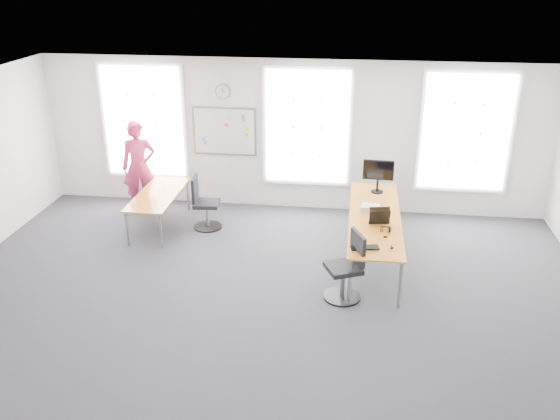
# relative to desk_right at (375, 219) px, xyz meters

# --- Properties ---
(floor) EXTENTS (10.00, 10.00, 0.00)m
(floor) POSITION_rel_desk_right_xyz_m (-1.63, -1.91, -0.72)
(floor) COLOR #28272D
(floor) RESTS_ON ground
(ceiling) EXTENTS (10.00, 10.00, 0.00)m
(ceiling) POSITION_rel_desk_right_xyz_m (-1.63, -1.91, 2.28)
(ceiling) COLOR white
(ceiling) RESTS_ON ground
(wall_back) EXTENTS (10.00, 0.00, 10.00)m
(wall_back) POSITION_rel_desk_right_xyz_m (-1.63, 2.09, 0.78)
(wall_back) COLOR white
(wall_back) RESTS_ON ground
(window_left) EXTENTS (1.60, 0.06, 2.20)m
(window_left) POSITION_rel_desk_right_xyz_m (-4.63, 2.06, 0.98)
(window_left) COLOR silver
(window_left) RESTS_ON wall_back
(window_mid) EXTENTS (1.60, 0.06, 2.20)m
(window_mid) POSITION_rel_desk_right_xyz_m (-1.33, 2.06, 0.98)
(window_mid) COLOR silver
(window_mid) RESTS_ON wall_back
(window_right) EXTENTS (1.60, 0.06, 2.20)m
(window_right) POSITION_rel_desk_right_xyz_m (1.67, 2.06, 0.98)
(window_right) COLOR silver
(window_right) RESTS_ON wall_back
(desk_right) EXTENTS (0.85, 3.17, 0.77)m
(desk_right) POSITION_rel_desk_right_xyz_m (0.00, 0.00, 0.00)
(desk_right) COLOR #CC6616
(desk_right) RESTS_ON ground
(desk_left) EXTENTS (0.74, 1.85, 0.67)m
(desk_left) POSITION_rel_desk_right_xyz_m (-4.00, 0.76, -0.10)
(desk_left) COLOR #CC6616
(desk_left) RESTS_ON ground
(chair_right) EXTENTS (0.63, 0.63, 1.05)m
(chair_right) POSITION_rel_desk_right_xyz_m (-0.41, -1.36, -0.26)
(chair_right) COLOR black
(chair_right) RESTS_ON ground
(chair_left) EXTENTS (0.54, 0.54, 1.02)m
(chair_left) POSITION_rel_desk_right_xyz_m (-3.15, 0.84, -0.28)
(chair_left) COLOR black
(chair_left) RESTS_ON ground
(person) EXTENTS (0.78, 0.64, 1.84)m
(person) POSITION_rel_desk_right_xyz_m (-4.61, 1.52, 0.20)
(person) COLOR #C02F5A
(person) RESTS_ON ground
(whiteboard) EXTENTS (1.20, 0.03, 0.90)m
(whiteboard) POSITION_rel_desk_right_xyz_m (-2.98, 2.06, 0.83)
(whiteboard) COLOR silver
(whiteboard) RESTS_ON wall_back
(wall_clock) EXTENTS (0.30, 0.04, 0.30)m
(wall_clock) POSITION_rel_desk_right_xyz_m (-2.98, 2.06, 1.63)
(wall_clock) COLOR gray
(wall_clock) RESTS_ON wall_back
(keyboard) EXTENTS (0.45, 0.25, 0.02)m
(keyboard) POSITION_rel_desk_right_xyz_m (-0.17, -1.22, 0.06)
(keyboard) COLOR black
(keyboard) RESTS_ON desk_right
(mouse) EXTENTS (0.07, 0.11, 0.04)m
(mouse) POSITION_rel_desk_right_xyz_m (0.23, -1.17, 0.07)
(mouse) COLOR black
(mouse) RESTS_ON desk_right
(lens_cap) EXTENTS (0.07, 0.07, 0.01)m
(lens_cap) POSITION_rel_desk_right_xyz_m (0.15, -0.79, 0.05)
(lens_cap) COLOR black
(lens_cap) RESTS_ON desk_right
(headphones) EXTENTS (0.16, 0.09, 0.09)m
(headphones) POSITION_rel_desk_right_xyz_m (0.15, -0.59, 0.09)
(headphones) COLOR black
(headphones) RESTS_ON desk_right
(laptop_sleeve) EXTENTS (0.34, 0.23, 0.27)m
(laptop_sleeve) POSITION_rel_desk_right_xyz_m (0.06, -0.31, 0.18)
(laptop_sleeve) COLOR black
(laptop_sleeve) RESTS_ON desk_right
(paper_stack) EXTENTS (0.33, 0.26, 0.11)m
(paper_stack) POSITION_rel_desk_right_xyz_m (-0.08, 0.20, 0.10)
(paper_stack) COLOR beige
(paper_stack) RESTS_ON desk_right
(monitor) EXTENTS (0.56, 0.23, 0.62)m
(monitor) POSITION_rel_desk_right_xyz_m (0.05, 1.11, 0.42)
(monitor) COLOR black
(monitor) RESTS_ON desk_right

